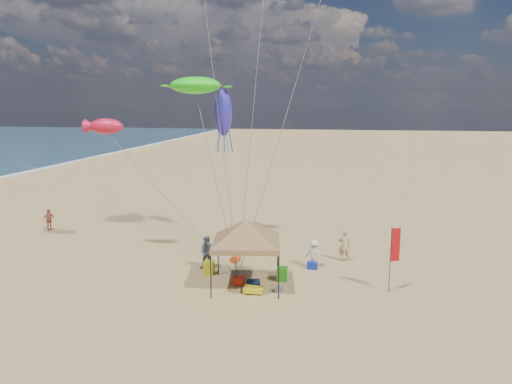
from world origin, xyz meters
TOP-DOWN VIEW (x-y plane):
  - ground at (0.00, 0.00)m, footprint 280.00×280.00m
  - canopy_tent at (0.13, -0.44)m, footprint 6.11×6.11m
  - feather_flag at (6.98, 0.05)m, footprint 0.44×0.22m
  - cooler_red at (-0.30, -0.28)m, footprint 0.54×0.38m
  - cooler_blue at (3.11, 2.60)m, footprint 0.54×0.38m
  - bag_navy at (0.46, -0.35)m, footprint 0.69×0.54m
  - bag_orange at (-1.16, 3.00)m, footprint 0.54×0.69m
  - chair_green at (1.74, 0.60)m, footprint 0.50×0.50m
  - chair_yellow at (-2.10, 0.87)m, footprint 0.50×0.50m
  - crate_grey at (1.79, -0.86)m, footprint 0.34×0.30m
  - beach_cart at (0.63, -1.30)m, footprint 0.90×0.50m
  - person_near_a at (4.78, 4.25)m, footprint 0.67×0.44m
  - person_near_b at (-2.38, 1.67)m, footprint 0.97×0.81m
  - person_near_c at (3.17, 2.81)m, footprint 1.13×0.88m
  - person_far_a at (-15.39, 7.53)m, footprint 0.69×0.95m
  - turtle_kite at (-4.34, 6.59)m, footprint 3.27×2.69m
  - fish_kite at (-8.65, 3.44)m, footprint 2.13×1.32m
  - squid_kite at (-2.96, 7.91)m, footprint 1.15×1.15m

SIDE VIEW (x-z plane):
  - ground at x=0.00m, z-range 0.00..0.00m
  - crate_grey at x=1.79m, z-range 0.00..0.28m
  - bag_navy at x=0.46m, z-range 0.00..0.36m
  - bag_orange at x=-1.16m, z-range 0.00..0.36m
  - cooler_red at x=-0.30m, z-range 0.00..0.38m
  - cooler_blue at x=3.11m, z-range 0.00..0.38m
  - beach_cart at x=0.63m, z-range 0.08..0.32m
  - chair_green at x=1.74m, z-range 0.00..0.70m
  - chair_yellow at x=-2.10m, z-range 0.00..0.70m
  - person_far_a at x=-15.39m, z-range 0.00..1.50m
  - person_near_c at x=3.17m, z-range 0.00..1.54m
  - person_near_b at x=-2.38m, z-range 0.00..1.79m
  - person_near_a at x=4.78m, z-range 0.00..1.83m
  - feather_flag at x=6.98m, z-range 0.52..3.65m
  - canopy_tent at x=0.13m, z-range 1.26..5.07m
  - fish_kite at x=-8.65m, z-range 6.98..7.86m
  - squid_kite at x=-2.96m, z-range 6.65..9.59m
  - turtle_kite at x=-4.34m, z-range 9.24..10.27m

